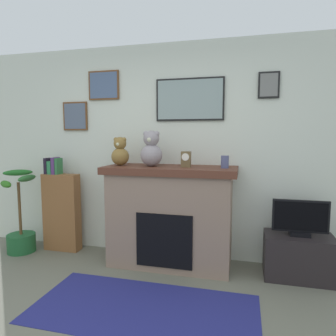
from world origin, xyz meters
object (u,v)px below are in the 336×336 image
Objects in this scene: television at (300,219)px; tv_stand at (298,257)px; teddy_bear_brown at (151,150)px; potted_plant at (20,227)px; fireplace at (170,215)px; candle_jar at (225,162)px; mantel_clock at (186,159)px; teddy_bear_grey at (120,153)px; bookshelf at (61,210)px.

tv_stand is at bearing 90.00° from television.
teddy_bear_brown reaches higher than tv_stand.
television is at bearing 1.55° from potted_plant.
potted_plant is 3.36m from tv_stand.
fireplace is 1.39m from television.
potted_plant is 2.73m from candle_jar.
candle_jar reaches higher than fireplace.
teddy_bear_grey reaches higher than mantel_clock.
fireplace is at bearing 178.34° from candle_jar.
television is at bearing -0.61° from fireplace.
tv_stand is at bearing 1.58° from potted_plant.
teddy_bear_grey is at bearing 179.94° from mantel_clock.
teddy_bear_grey is (-1.21, -0.00, 0.08)m from candle_jar.
mantel_clock is (0.18, -0.02, 0.66)m from fireplace.
potted_plant is 1.52× the size of tv_stand.
bookshelf is 1.16× the size of potted_plant.
candle_jar is at bearing 0.16° from mantel_clock.
tv_stand is at bearing 0.31° from candle_jar.
candle_jar is at bearing 1.96° from potted_plant.
tv_stand is at bearing 0.17° from teddy_bear_brown.
mantel_clock is 0.43× the size of teddy_bear_brown.
teddy_bear_grey is at bearing -178.28° from fireplace.
teddy_bear_grey is at bearing 179.99° from teddy_bear_brown.
potted_plant is (-0.48, -0.19, -0.22)m from bookshelf.
teddy_bear_grey is (-1.99, -0.00, 1.07)m from tv_stand.
television is (2.88, -0.10, 0.10)m from bookshelf.
teddy_bear_grey is (-0.60, -0.02, 0.72)m from fireplace.
television is 0.97m from candle_jar.
potted_plant reaches higher than television.
candle_jar is at bearing -179.79° from television.
bookshelf is 3.00× the size of teddy_bear_brown.
candle_jar is at bearing -179.69° from tv_stand.
mantel_clock reaches higher than bookshelf.
teddy_bear_grey is (-1.99, -0.00, 0.66)m from television.
mantel_clock is 0.41m from teddy_bear_brown.
teddy_bear_brown reaches higher than potted_plant.
potted_plant is (-1.97, -0.11, -0.26)m from fireplace.
bookshelf is 2.20× the size of television.
teddy_bear_brown reaches higher than candle_jar.
tv_stand is 1.26m from candle_jar.
bookshelf is at bearing 178.01° from tv_stand.
teddy_bear_grey is (1.36, 0.09, 0.98)m from potted_plant.
fireplace is 4.48× the size of teddy_bear_grey.
television is 1.35m from mantel_clock.
mantel_clock is (-0.43, -0.00, 0.02)m from candle_jar.
potted_plant is at bearing -178.42° from tv_stand.
tv_stand is at bearing -1.99° from bookshelf.
fireplace is 1.43m from tv_stand.
fireplace is at bearing 1.72° from teddy_bear_grey.
bookshelf is at bearing 175.28° from teddy_bear_brown.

